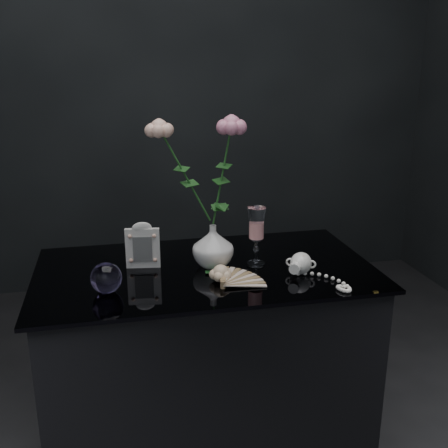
{
  "coord_description": "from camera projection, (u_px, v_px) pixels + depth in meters",
  "views": [
    {
      "loc": [
        -0.27,
        -1.46,
        1.38
      ],
      "look_at": [
        0.05,
        -0.01,
        0.92
      ],
      "focal_mm": 42.0,
      "sensor_mm": 36.0,
      "label": 1
    }
  ],
  "objects": [
    {
      "name": "roses",
      "position": [
        202.0,
        165.0,
        1.56
      ],
      "size": [
        0.29,
        0.11,
        0.38
      ],
      "color": "#FFB7A0",
      "rests_on": "vase"
    },
    {
      "name": "paperweight",
      "position": [
        106.0,
        278.0,
        1.46
      ],
      "size": [
        0.11,
        0.11,
        0.09
      ],
      "primitive_type": null,
      "rotation": [
        0.0,
        0.0,
        -0.3
      ],
      "color": "#917AC7",
      "rests_on": "table"
    },
    {
      "name": "vase",
      "position": [
        213.0,
        246.0,
        1.64
      ],
      "size": [
        0.14,
        0.14,
        0.14
      ],
      "primitive_type": "imported",
      "rotation": [
        0.0,
        0.0,
        0.05
      ],
      "color": "silver",
      "rests_on": "table"
    },
    {
      "name": "paper_fan",
      "position": [
        223.0,
        284.0,
        1.49
      ],
      "size": [
        0.3,
        0.26,
        0.03
      ],
      "primitive_type": null,
      "rotation": [
        0.0,
        0.0,
        0.29
      ],
      "color": "#F5EFC4",
      "rests_on": "table"
    },
    {
      "name": "wine_glass",
      "position": [
        256.0,
        237.0,
        1.64
      ],
      "size": [
        0.08,
        0.08,
        0.19
      ],
      "primitive_type": null,
      "rotation": [
        0.0,
        0.0,
        0.39
      ],
      "color": "white",
      "rests_on": "table"
    },
    {
      "name": "table",
      "position": [
        207.0,
        373.0,
        1.76
      ],
      "size": [
        1.05,
        0.58,
        0.76
      ],
      "color": "black",
      "rests_on": "ground"
    },
    {
      "name": "picture_frame",
      "position": [
        143.0,
        245.0,
        1.63
      ],
      "size": [
        0.12,
        0.1,
        0.15
      ],
      "primitive_type": null,
      "rotation": [
        0.0,
        0.0,
        -0.15
      ],
      "color": "silver",
      "rests_on": "table"
    },
    {
      "name": "pearl_jar",
      "position": [
        301.0,
        262.0,
        1.6
      ],
      "size": [
        0.31,
        0.32,
        0.07
      ],
      "primitive_type": null,
      "rotation": [
        0.0,
        0.0,
        -0.49
      ],
      "color": "white",
      "rests_on": "table"
    },
    {
      "name": "loose_rose",
      "position": [
        221.0,
        273.0,
        1.54
      ],
      "size": [
        0.17,
        0.18,
        0.05
      ],
      "primitive_type": null,
      "rotation": [
        0.0,
        0.0,
        0.43
      ],
      "color": "beige",
      "rests_on": "table"
    }
  ]
}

